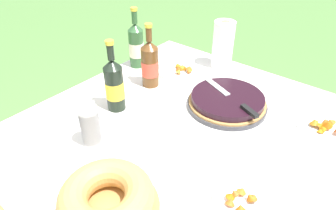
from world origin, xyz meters
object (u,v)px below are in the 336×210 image
Objects in this scene: bundt_cake at (107,198)px; paper_towel_roll at (223,45)px; snack_plate_right at (248,201)px; berry_tart at (227,101)px; cider_bottle_green at (136,45)px; snack_plate_near at (323,126)px; serving_knife at (232,98)px; juice_bottle_red at (114,85)px; cup_stack at (90,126)px; snack_plate_left at (179,70)px; cider_bottle_amber at (150,64)px.

bundt_cake is 1.23× the size of paper_towel_roll.
berry_tart is at bearing 37.21° from snack_plate_right.
cider_bottle_green is 1.59× the size of snack_plate_near.
snack_plate_right is 0.91m from paper_towel_roll.
serving_knife is 1.12× the size of juice_bottle_red.
serving_knife is 0.49m from snack_plate_right.
cider_bottle_green reaches higher than paper_towel_roll.
snack_plate_right is at bearing 148.32° from serving_knife.
juice_bottle_red is at bearing 167.03° from paper_towel_roll.
bundt_cake is 1.04m from paper_towel_roll.
serving_knife is at bearing 108.47° from snack_plate_near.
cup_stack reaches higher than snack_plate_right.
bundt_cake is 1.54× the size of snack_plate_near.
bundt_cake reaches higher than snack_plate_right.
cider_bottle_green is 1.00m from snack_plate_right.
snack_plate_right is (-0.53, -0.67, -0.00)m from snack_plate_left.
bundt_cake is at bearing -141.34° from cider_bottle_green.
cup_stack reaches higher than bundt_cake.
snack_plate_left is (0.13, 0.38, -0.05)m from serving_knife.
snack_plate_left is (0.08, -0.23, -0.11)m from cider_bottle_green.
cider_bottle_green reaches higher than cider_bottle_amber.
juice_bottle_red reaches higher than cup_stack.
juice_bottle_red is at bearing 25.20° from cup_stack.
berry_tart is 0.49m from juice_bottle_red.
cider_bottle_amber reaches higher than berry_tart.
cider_bottle_green is at bearing 86.55° from berry_tart.
serving_knife reaches higher than snack_plate_right.
cup_stack is 0.91m from snack_plate_near.
cider_bottle_green is 1.40× the size of snack_plate_left.
paper_towel_roll is (0.73, 0.53, 0.11)m from snack_plate_right.
snack_plate_near is at bearing -109.61° from paper_towel_roll.
snack_plate_right is 0.88× the size of paper_towel_roll.
berry_tart is 0.59m from cider_bottle_green.
snack_plate_right is (-0.34, -0.70, -0.10)m from cider_bottle_amber.
serving_knife is at bearing -29.68° from cup_stack.
serving_knife reaches higher than snack_plate_near.
cup_stack is 0.51× the size of cider_bottle_green.
cider_bottle_amber reaches higher than bundt_cake.
cider_bottle_green is at bearing 38.66° from bundt_cake.
berry_tart is 1.11× the size of juice_bottle_red.
cup_stack is at bearing 176.96° from paper_towel_roll.
berry_tart is 0.05m from serving_knife.
serving_knife is at bearing -94.36° from cider_bottle_green.
cup_stack is 0.65m from cider_bottle_green.
cider_bottle_green reaches higher than cup_stack.
juice_bottle_red is 0.69m from snack_plate_right.
paper_towel_roll reaches higher than berry_tart.
juice_bottle_red is at bearing 44.40° from bundt_cake.
snack_plate_right is at bearing -143.83° from paper_towel_roll.
bundt_cake reaches higher than snack_plate_left.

